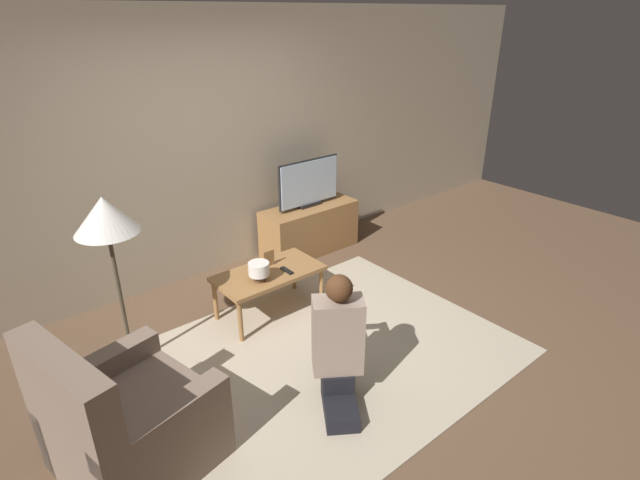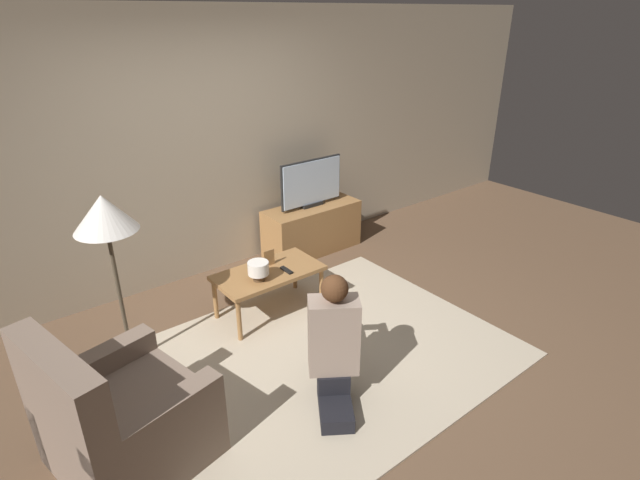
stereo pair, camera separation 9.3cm
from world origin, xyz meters
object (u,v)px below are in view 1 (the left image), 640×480
(person_kneeling, at_px, (338,341))
(tv, at_px, (309,183))
(armchair, at_px, (128,425))
(coffee_table, at_px, (269,276))
(table_lamp, at_px, (259,270))
(floor_lamp, at_px, (106,224))

(person_kneeling, bearing_deg, tv, -89.96)
(tv, bearing_deg, armchair, -148.15)
(coffee_table, height_order, table_lamp, table_lamp)
(tv, distance_m, coffee_table, 1.44)
(person_kneeling, xyz_separation_m, table_lamp, (0.11, 1.14, 0.04))
(armchair, distance_m, person_kneeling, 1.38)
(armchair, xyz_separation_m, person_kneeling, (1.32, -0.36, 0.18))
(table_lamp, bearing_deg, tv, 35.55)
(floor_lamp, distance_m, person_kneeling, 1.77)
(floor_lamp, distance_m, armchair, 1.34)
(tv, bearing_deg, person_kneeling, -123.96)
(person_kneeling, bearing_deg, floor_lamp, -19.03)
(coffee_table, bearing_deg, person_kneeling, -102.21)
(floor_lamp, height_order, table_lamp, floor_lamp)
(coffee_table, bearing_deg, tv, 36.30)
(floor_lamp, bearing_deg, person_kneeling, -53.03)
(tv, xyz_separation_m, armchair, (-2.69, -1.67, -0.50))
(coffee_table, relative_size, table_lamp, 5.26)
(armchair, height_order, person_kneeling, person_kneeling)
(armchair, height_order, table_lamp, armchair)
(armchair, relative_size, person_kneeling, 0.99)
(tv, relative_size, floor_lamp, 0.57)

